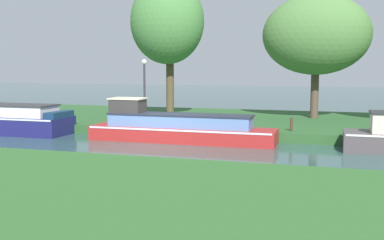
{
  "coord_description": "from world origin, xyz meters",
  "views": [
    {
      "loc": [
        6.38,
        -16.3,
        2.99
      ],
      "look_at": [
        1.06,
        1.2,
        0.9
      ],
      "focal_mm": 42.82,
      "sensor_mm": 36.0,
      "label": 1
    }
  ],
  "objects_px": {
    "willow_tree_left": "(167,22)",
    "willow_tree_centre": "(316,35)",
    "red_barge": "(177,128)",
    "navy_narrowboat": "(19,121)",
    "mooring_post_far": "(65,117)",
    "mooring_post_near": "(292,124)",
    "lamp_post": "(144,83)"
  },
  "relations": [
    {
      "from": "willow_tree_left",
      "to": "willow_tree_centre",
      "type": "relative_size",
      "value": 1.15
    },
    {
      "from": "willow_tree_left",
      "to": "mooring_post_far",
      "type": "distance_m",
      "value": 7.12
    },
    {
      "from": "mooring_post_near",
      "to": "mooring_post_far",
      "type": "height_order",
      "value": "mooring_post_near"
    },
    {
      "from": "navy_narrowboat",
      "to": "lamp_post",
      "type": "relative_size",
      "value": 1.64
    },
    {
      "from": "mooring_post_far",
      "to": "lamp_post",
      "type": "bearing_deg",
      "value": 11.56
    },
    {
      "from": "willow_tree_centre",
      "to": "mooring_post_far",
      "type": "distance_m",
      "value": 12.98
    },
    {
      "from": "navy_narrowboat",
      "to": "red_barge",
      "type": "bearing_deg",
      "value": 0.0
    },
    {
      "from": "red_barge",
      "to": "mooring_post_near",
      "type": "height_order",
      "value": "red_barge"
    },
    {
      "from": "lamp_post",
      "to": "mooring_post_near",
      "type": "relative_size",
      "value": 5.49
    },
    {
      "from": "navy_narrowboat",
      "to": "willow_tree_centre",
      "type": "xyz_separation_m",
      "value": [
        12.79,
        6.43,
        4.02
      ]
    },
    {
      "from": "lamp_post",
      "to": "mooring_post_near",
      "type": "distance_m",
      "value": 7.07
    },
    {
      "from": "willow_tree_left",
      "to": "navy_narrowboat",
      "type": "bearing_deg",
      "value": -135.62
    },
    {
      "from": "mooring_post_near",
      "to": "willow_tree_centre",
      "type": "bearing_deg",
      "value": 81.79
    },
    {
      "from": "red_barge",
      "to": "mooring_post_near",
      "type": "xyz_separation_m",
      "value": [
        4.45,
        1.55,
        0.11
      ]
    },
    {
      "from": "navy_narrowboat",
      "to": "mooring_post_far",
      "type": "bearing_deg",
      "value": 47.37
    },
    {
      "from": "red_barge",
      "to": "willow_tree_centre",
      "type": "bearing_deg",
      "value": 51.28
    },
    {
      "from": "mooring_post_far",
      "to": "navy_narrowboat",
      "type": "bearing_deg",
      "value": -132.63
    },
    {
      "from": "red_barge",
      "to": "navy_narrowboat",
      "type": "distance_m",
      "value": 7.63
    },
    {
      "from": "mooring_post_near",
      "to": "mooring_post_far",
      "type": "bearing_deg",
      "value": 180.0
    },
    {
      "from": "willow_tree_left",
      "to": "willow_tree_centre",
      "type": "xyz_separation_m",
      "value": [
        7.45,
        1.21,
        -0.73
      ]
    },
    {
      "from": "willow_tree_centre",
      "to": "mooring_post_near",
      "type": "height_order",
      "value": "willow_tree_centre"
    },
    {
      "from": "navy_narrowboat",
      "to": "willow_tree_centre",
      "type": "height_order",
      "value": "willow_tree_centre"
    },
    {
      "from": "red_barge",
      "to": "willow_tree_left",
      "type": "bearing_deg",
      "value": 113.73
    },
    {
      "from": "willow_tree_centre",
      "to": "mooring_post_near",
      "type": "relative_size",
      "value": 11.48
    },
    {
      "from": "red_barge",
      "to": "willow_tree_centre",
      "type": "height_order",
      "value": "willow_tree_centre"
    },
    {
      "from": "red_barge",
      "to": "mooring_post_far",
      "type": "xyz_separation_m",
      "value": [
        -6.21,
        1.55,
        0.1
      ]
    },
    {
      "from": "red_barge",
      "to": "willow_tree_left",
      "type": "height_order",
      "value": "willow_tree_left"
    },
    {
      "from": "mooring_post_near",
      "to": "mooring_post_far",
      "type": "xyz_separation_m",
      "value": [
        -10.66,
        0.0,
        -0.01
      ]
    },
    {
      "from": "navy_narrowboat",
      "to": "mooring_post_far",
      "type": "height_order",
      "value": "navy_narrowboat"
    },
    {
      "from": "red_barge",
      "to": "willow_tree_centre",
      "type": "xyz_separation_m",
      "value": [
        5.15,
        6.43,
        4.05
      ]
    },
    {
      "from": "mooring_post_far",
      "to": "red_barge",
      "type": "bearing_deg",
      "value": -14.0
    },
    {
      "from": "navy_narrowboat",
      "to": "willow_tree_left",
      "type": "distance_m",
      "value": 8.85
    }
  ]
}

